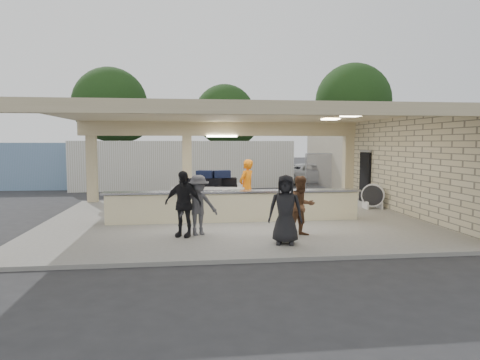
{
  "coord_description": "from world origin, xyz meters",
  "views": [
    {
      "loc": [
        -1.48,
        -13.95,
        2.6
      ],
      "look_at": [
        0.36,
        1.0,
        1.29
      ],
      "focal_mm": 32.0,
      "sensor_mm": 36.0,
      "label": 1
    }
  ],
  "objects": [
    {
      "name": "pavilion",
      "position": [
        0.21,
        0.66,
        1.35
      ],
      "size": [
        12.01,
        10.0,
        3.55
      ],
      "color": "slate",
      "rests_on": "ground"
    },
    {
      "name": "tree_left",
      "position": [
        -7.68,
        24.16,
        5.59
      ],
      "size": [
        6.6,
        6.3,
        9.0
      ],
      "color": "#382619",
      "rests_on": "ground"
    },
    {
      "name": "luggage_cart",
      "position": [
        -0.71,
        1.56,
        0.9
      ],
      "size": [
        2.83,
        2.07,
        1.49
      ],
      "rotation": [
        0.0,
        0.0,
        -0.21
      ],
      "color": "white",
      "rests_on": "pavilion"
    },
    {
      "name": "ground",
      "position": [
        0.0,
        0.0,
        0.0
      ],
      "size": [
        120.0,
        120.0,
        0.0
      ],
      "primitive_type": "plane",
      "color": "#262628",
      "rests_on": "ground"
    },
    {
      "name": "passenger_a",
      "position": [
        1.55,
        -2.9,
        0.91
      ],
      "size": [
        0.86,
        0.57,
        1.62
      ],
      "primitive_type": "imported",
      "rotation": [
        0.0,
        0.0,
        0.31
      ],
      "color": "brown",
      "rests_on": "pavilion"
    },
    {
      "name": "car_white_b",
      "position": [
        11.12,
        14.41,
        0.66
      ],
      "size": [
        4.47,
        2.77,
        1.32
      ],
      "primitive_type": "imported",
      "rotation": [
        0.0,
        0.0,
        1.26
      ],
      "color": "silver",
      "rests_on": "ground"
    },
    {
      "name": "drum_fan",
      "position": [
        5.5,
        1.42,
        0.61
      ],
      "size": [
        0.89,
        0.66,
        0.95
      ],
      "rotation": [
        0.0,
        0.0,
        -0.5
      ],
      "color": "white",
      "rests_on": "pavilion"
    },
    {
      "name": "tree_mid",
      "position": [
        2.32,
        26.16,
        4.96
      ],
      "size": [
        6.0,
        5.6,
        8.0
      ],
      "color": "#382619",
      "rests_on": "ground"
    },
    {
      "name": "baggage_handler",
      "position": [
        0.57,
        0.78,
        1.06
      ],
      "size": [
        0.76,
        0.77,
        1.92
      ],
      "primitive_type": "imported",
      "rotation": [
        0.0,
        0.0,
        3.95
      ],
      "color": "orange",
      "rests_on": "pavilion"
    },
    {
      "name": "passenger_d",
      "position": [
        0.91,
        -3.74,
        0.96
      ],
      "size": [
        0.9,
        0.55,
        1.72
      ],
      "primitive_type": "imported",
      "rotation": [
        0.0,
        0.0,
        -0.26
      ],
      "color": "black",
      "rests_on": "pavilion"
    },
    {
      "name": "container_white",
      "position": [
        -1.65,
        10.97,
        1.35
      ],
      "size": [
        12.66,
        3.76,
        2.7
      ],
      "primitive_type": "cube",
      "rotation": [
        0.0,
        0.0,
        0.1
      ],
      "color": "silver",
      "rests_on": "ground"
    },
    {
      "name": "adjacent_building",
      "position": [
        9.5,
        10.0,
        1.6
      ],
      "size": [
        6.0,
        8.0,
        3.2
      ],
      "primitive_type": "cube",
      "color": "#B7AB92",
      "rests_on": "ground"
    },
    {
      "name": "passenger_b",
      "position": [
        -1.61,
        -2.58,
        0.98
      ],
      "size": [
        1.1,
        0.74,
        1.77
      ],
      "primitive_type": "imported",
      "rotation": [
        0.0,
        0.0,
        -0.38
      ],
      "color": "black",
      "rests_on": "pavilion"
    },
    {
      "name": "baggage_counter",
      "position": [
        0.0,
        -0.5,
        0.59
      ],
      "size": [
        8.2,
        0.58,
        0.98
      ],
      "color": "beige",
      "rests_on": "pavilion"
    },
    {
      "name": "car_white_a",
      "position": [
        6.3,
        12.34,
        0.65
      ],
      "size": [
        4.56,
        2.23,
        1.29
      ],
      "primitive_type": "imported",
      "rotation": [
        0.0,
        0.0,
        1.59
      ],
      "color": "silver",
      "rests_on": "ground"
    },
    {
      "name": "fence",
      "position": [
        11.0,
        9.0,
        1.05
      ],
      "size": [
        12.06,
        0.06,
        2.03
      ],
      "color": "gray",
      "rests_on": "ground"
    },
    {
      "name": "car_dark",
      "position": [
        5.1,
        15.28,
        0.7
      ],
      "size": [
        4.41,
        2.45,
        1.39
      ],
      "primitive_type": "imported",
      "rotation": [
        0.0,
        0.0,
        1.32
      ],
      "color": "black",
      "rests_on": "ground"
    },
    {
      "name": "tree_right",
      "position": [
        14.32,
        25.16,
        6.21
      ],
      "size": [
        7.2,
        7.0,
        10.0
      ],
      "color": "#382619",
      "rests_on": "ground"
    },
    {
      "name": "passenger_c",
      "position": [
        -1.2,
        -2.43,
        0.92
      ],
      "size": [
        1.12,
        0.64,
        1.63
      ],
      "primitive_type": "imported",
      "rotation": [
        0.0,
        0.0,
        0.28
      ],
      "color": "#444448",
      "rests_on": "pavilion"
    },
    {
      "name": "container_blue",
      "position": [
        -10.97,
        11.62,
        1.3
      ],
      "size": [
        10.05,
        2.58,
        2.6
      ],
      "primitive_type": "cube",
      "rotation": [
        0.0,
        0.0,
        -0.02
      ],
      "color": "#748EBA",
      "rests_on": "ground"
    }
  ]
}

